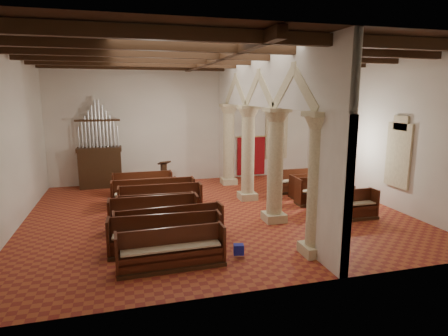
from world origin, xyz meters
TOP-DOWN VIEW (x-y plane):
  - floor at (0.00, 0.00)m, footprint 14.00×14.00m
  - ceiling at (0.00, 0.00)m, footprint 14.00×14.00m
  - wall_back at (0.00, 6.00)m, footprint 14.00×0.02m
  - wall_front at (0.00, -6.00)m, footprint 14.00×0.02m
  - wall_left at (-7.00, 0.00)m, footprint 0.02×12.00m
  - wall_right at (7.00, 0.00)m, footprint 0.02×12.00m
  - ceiling_beams at (0.00, 0.00)m, footprint 13.80×11.80m
  - arcade at (1.80, 0.00)m, footprint 0.90×11.90m
  - window_right_a at (6.98, -1.50)m, footprint 0.03×1.00m
  - window_right_b at (6.98, 2.50)m, footprint 0.03×1.00m
  - window_back at (5.00, 5.98)m, footprint 1.00×0.03m
  - pipe_organ at (-4.50, 5.50)m, footprint 2.10×0.85m
  - lectern at (-1.48, 4.73)m, footprint 0.64×0.68m
  - dossal_curtain at (3.50, 5.92)m, footprint 1.80×0.07m
  - processional_banner at (4.99, 5.49)m, footprint 0.53×0.67m
  - hymnal_box_a at (-0.37, -4.14)m, footprint 0.33×0.29m
  - hymnal_box_b at (-0.92, -1.72)m, footprint 0.40×0.37m
  - hymnal_box_c at (-1.59, 0.00)m, footprint 0.35×0.31m
  - tube_heater_a at (-3.03, -4.33)m, footprint 1.14×0.19m
  - tube_heater_b at (-2.78, -3.75)m, footprint 1.05×0.54m
  - nave_pew_0 at (-2.27, -4.28)m, footprint 2.87×0.79m
  - nave_pew_1 at (-2.31, -3.20)m, footprint 3.27×0.88m
  - nave_pew_2 at (-2.09, -2.46)m, footprint 3.40×0.93m
  - nave_pew_3 at (-2.47, -1.30)m, footprint 2.98×0.79m
  - nave_pew_4 at (-2.36, -0.73)m, footprint 2.75×0.84m
  - nave_pew_5 at (-2.07, 0.53)m, footprint 3.20×0.83m
  - nave_pew_6 at (-2.25, 1.54)m, footprint 3.36×0.78m
  - nave_pew_7 at (-2.55, 2.26)m, footprint 2.76×0.72m
  - nave_pew_8 at (-2.59, 3.48)m, footprint 2.66×0.70m
  - aisle_pew_0 at (4.61, -2.00)m, footprint 2.02×0.74m
  - aisle_pew_1 at (4.50, -0.86)m, footprint 1.84×0.71m
  - aisle_pew_2 at (4.42, 0.02)m, footprint 1.89×0.80m
  - aisle_pew_3 at (4.77, 1.10)m, footprint 2.15×0.75m
  - aisle_pew_4 at (4.44, 2.06)m, footprint 2.20×0.75m

SIDE VIEW (x-z plane):
  - floor at x=0.00m, z-range 0.00..0.00m
  - tube_heater_a at x=-3.03m, z-range 0.10..0.22m
  - tube_heater_b at x=-2.78m, z-range 0.11..0.21m
  - hymnal_box_a at x=-0.37m, z-range 0.10..0.38m
  - hymnal_box_c at x=-1.59m, z-range 0.10..0.39m
  - hymnal_box_b at x=-0.92m, z-range 0.10..0.42m
  - nave_pew_7 at x=-2.55m, z-range -0.17..0.81m
  - aisle_pew_1 at x=4.50m, z-range -0.16..0.81m
  - nave_pew_8 at x=-2.59m, z-range -0.18..0.86m
  - aisle_pew_3 at x=4.77m, z-range -0.17..0.86m
  - nave_pew_0 at x=-2.27m, z-range -0.18..0.88m
  - nave_pew_4 at x=-2.36m, z-range -0.18..0.88m
  - nave_pew_2 at x=-2.09m, z-range -0.19..0.90m
  - aisle_pew_4 at x=4.44m, z-range -0.18..0.90m
  - nave_pew_1 at x=-2.31m, z-range -0.19..0.91m
  - nave_pew_5 at x=-2.07m, z-range -0.19..0.91m
  - aisle_pew_0 at x=4.61m, z-range -0.18..0.90m
  - nave_pew_6 at x=-2.25m, z-range -0.19..0.92m
  - nave_pew_3 at x=-2.47m, z-range -0.19..0.96m
  - aisle_pew_2 at x=4.42m, z-range -0.18..0.95m
  - lectern at x=-1.48m, z-range -0.12..1.22m
  - processional_banner at x=4.99m, z-range -0.37..1.96m
  - dossal_curtain at x=3.50m, z-range 0.08..2.25m
  - pipe_organ at x=-4.50m, z-range -0.83..3.57m
  - window_right_a at x=6.98m, z-range 1.10..3.30m
  - window_right_b at x=6.98m, z-range 1.10..3.30m
  - window_back at x=5.00m, z-range 1.10..3.30m
  - wall_back at x=0.00m, z-range 0.00..6.00m
  - wall_front at x=0.00m, z-range 0.00..6.00m
  - wall_left at x=-7.00m, z-range 0.00..6.00m
  - wall_right at x=7.00m, z-range 0.00..6.00m
  - arcade at x=1.80m, z-range 0.56..6.56m
  - ceiling_beams at x=0.00m, z-range 5.67..5.97m
  - ceiling at x=0.00m, z-range 6.00..6.00m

